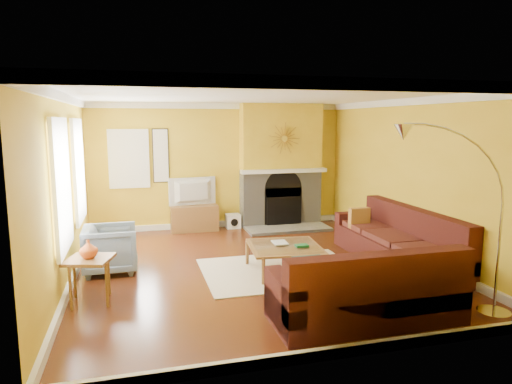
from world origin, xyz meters
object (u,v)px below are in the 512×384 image
object	(u,v)px
sectional_sofa	(347,248)
armchair	(111,249)
side_table	(90,280)
media_console	(194,218)
coffee_table	(285,259)
arc_lamp	(456,226)

from	to	relation	value
sectional_sofa	armchair	world-z (taller)	sectional_sofa
sectional_sofa	armchair	size ratio (longest dim) A/B	4.61
sectional_sofa	side_table	xyz separation A→B (m)	(-3.60, 0.00, -0.16)
media_console	side_table	bearing A→B (deg)	-116.57
sectional_sofa	coffee_table	xyz separation A→B (m)	(-0.80, 0.50, -0.24)
media_console	armchair	distance (m)	2.89
sectional_sofa	armchair	distance (m)	3.61
sectional_sofa	coffee_table	distance (m)	0.97
arc_lamp	media_console	bearing A→B (deg)	113.30
media_console	side_table	size ratio (longest dim) A/B	1.69
media_console	arc_lamp	bearing A→B (deg)	-66.70
arc_lamp	armchair	bearing A→B (deg)	143.24
coffee_table	media_console	distance (m)	3.26
sectional_sofa	media_console	bearing A→B (deg)	116.57
armchair	arc_lamp	distance (m)	4.91
coffee_table	armchair	world-z (taller)	armchair
side_table	arc_lamp	xyz separation A→B (m)	(4.08, -1.70, 0.84)
media_console	armchair	size ratio (longest dim) A/B	1.24
media_console	arc_lamp	distance (m)	5.84
armchair	arc_lamp	xyz separation A→B (m)	(3.88, -2.90, 0.77)
armchair	arc_lamp	world-z (taller)	arc_lamp
side_table	coffee_table	bearing A→B (deg)	10.12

